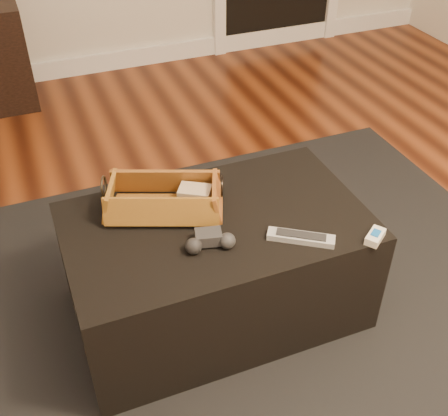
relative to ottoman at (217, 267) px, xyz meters
name	(u,v)px	position (x,y,z in m)	size (l,w,h in m)	color
floor	(282,397)	(0.06, -0.43, -0.23)	(5.00, 5.50, 0.01)	brown
baseboard	(102,62)	(0.06, 2.31, -0.16)	(5.00, 0.04, 0.12)	white
area_rug	(222,318)	(0.00, -0.05, -0.22)	(2.60, 2.00, 0.01)	black
ottoman	(217,267)	(0.00, 0.00, 0.00)	(1.00, 0.60, 0.42)	black
tv_remote	(158,208)	(-0.17, 0.11, 0.23)	(0.20, 0.05, 0.02)	black
cloth_bundle	(195,195)	(-0.04, 0.10, 0.25)	(0.11, 0.07, 0.06)	tan
wicker_basket	(164,200)	(-0.14, 0.11, 0.26)	(0.43, 0.33, 0.14)	#9F6B24
game_controller	(210,241)	(-0.07, -0.12, 0.24)	(0.16, 0.10, 0.05)	#28282B
silver_remote	(301,237)	(0.21, -0.19, 0.22)	(0.20, 0.16, 0.02)	silver
cream_gadget	(375,236)	(0.43, -0.28, 0.22)	(0.09, 0.08, 0.03)	white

